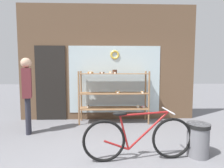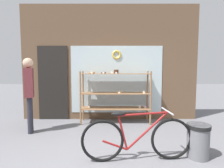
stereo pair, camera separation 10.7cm
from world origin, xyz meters
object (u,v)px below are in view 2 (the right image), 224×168
object	(u,v)px
bicycle	(137,138)
trash_bin	(198,139)
display_case	(115,92)
pedestrian	(29,89)

from	to	relation	value
bicycle	trash_bin	size ratio (longest dim) A/B	3.21
display_case	pedestrian	bearing A→B (deg)	-158.26
trash_bin	pedestrian	bearing A→B (deg)	160.99
pedestrian	trash_bin	distance (m)	3.52
display_case	trash_bin	world-z (taller)	display_case
bicycle	trash_bin	distance (m)	1.02
pedestrian	trash_bin	world-z (taller)	pedestrian
bicycle	display_case	bearing A→B (deg)	94.77
display_case	bicycle	distance (m)	2.08
pedestrian	bicycle	bearing A→B (deg)	41.89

